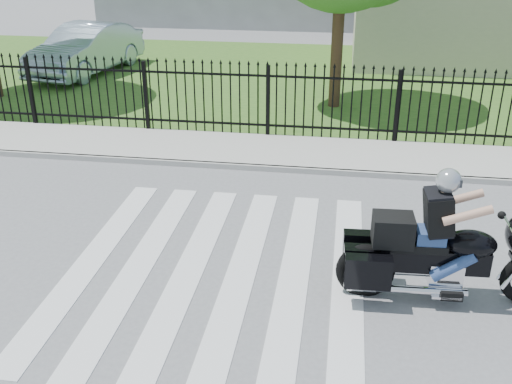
# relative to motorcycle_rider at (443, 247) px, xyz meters

# --- Properties ---
(ground) EXTENTS (120.00, 120.00, 0.00)m
(ground) POSITION_rel_motorcycle_rider_xyz_m (-3.25, 0.26, -0.82)
(ground) COLOR slate
(ground) RESTS_ON ground
(crosswalk) EXTENTS (5.00, 5.50, 0.01)m
(crosswalk) POSITION_rel_motorcycle_rider_xyz_m (-3.25, 0.26, -0.82)
(crosswalk) COLOR silver
(crosswalk) RESTS_ON ground
(sidewalk) EXTENTS (40.00, 2.00, 0.12)m
(sidewalk) POSITION_rel_motorcycle_rider_xyz_m (-3.25, 5.26, -0.76)
(sidewalk) COLOR #ADAAA3
(sidewalk) RESTS_ON ground
(curb) EXTENTS (40.00, 0.12, 0.12)m
(curb) POSITION_rel_motorcycle_rider_xyz_m (-3.25, 4.26, -0.76)
(curb) COLOR #ADAAA3
(curb) RESTS_ON ground
(grass_strip) EXTENTS (40.00, 12.00, 0.02)m
(grass_strip) POSITION_rel_motorcycle_rider_xyz_m (-3.25, 12.26, -0.81)
(grass_strip) COLOR #315C1F
(grass_strip) RESTS_ON ground
(iron_fence) EXTENTS (26.00, 0.04, 1.80)m
(iron_fence) POSITION_rel_motorcycle_rider_xyz_m (-3.25, 6.26, 0.08)
(iron_fence) COLOR black
(iron_fence) RESTS_ON ground
(building_low) EXTENTS (10.00, 6.00, 3.50)m
(building_low) POSITION_rel_motorcycle_rider_xyz_m (3.75, 16.26, 0.93)
(building_low) COLOR #B4AC96
(building_low) RESTS_ON ground
(motorcycle_rider) EXTENTS (3.05, 0.99, 2.01)m
(motorcycle_rider) POSITION_rel_motorcycle_rider_xyz_m (0.00, 0.00, 0.00)
(motorcycle_rider) COLOR black
(motorcycle_rider) RESTS_ON ground
(parked_car) EXTENTS (2.62, 5.17, 1.63)m
(parked_car) POSITION_rel_motorcycle_rider_xyz_m (-10.24, 11.98, 0.01)
(parked_car) COLOR #A0B3C9
(parked_car) RESTS_ON grass_strip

